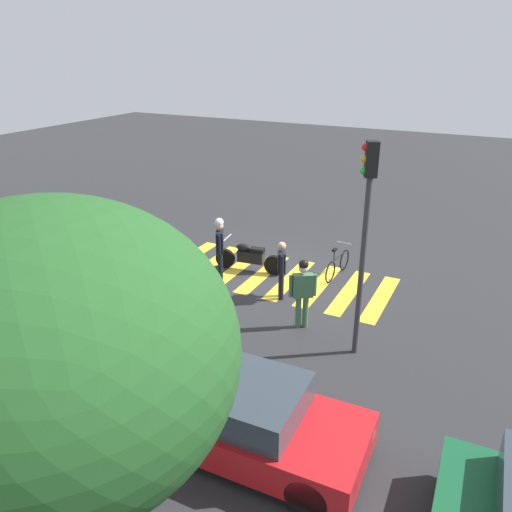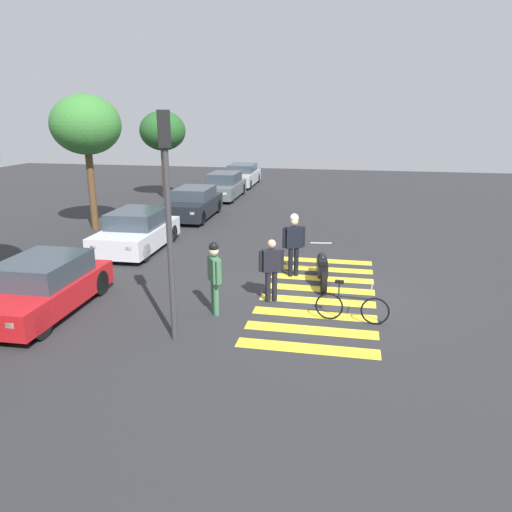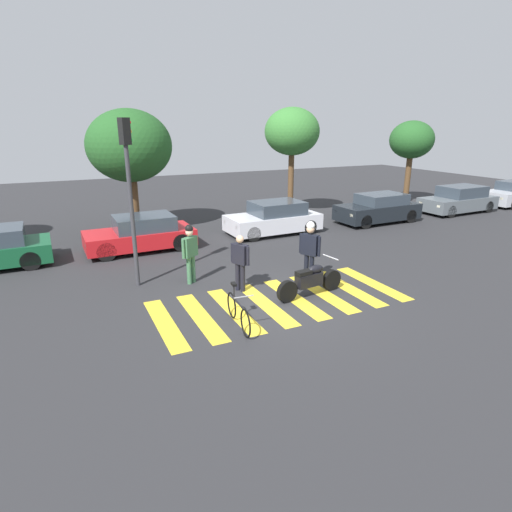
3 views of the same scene
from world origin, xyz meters
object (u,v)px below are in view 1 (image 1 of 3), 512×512
at_px(leaning_bicycle, 337,265).
at_px(car_red_convertible, 247,417).
at_px(officer_by_motorcycle, 281,267).
at_px(car_white_van, 8,337).
at_px(police_motorcycle, 250,257).
at_px(officer_on_foot, 220,244).
at_px(traffic_light_pole, 365,220).
at_px(pedestrian_bystander, 303,289).

xyz_separation_m(leaning_bicycle, car_red_convertible, (-0.82, 7.39, 0.26)).
height_order(officer_by_motorcycle, car_white_van, officer_by_motorcycle).
bearing_deg(police_motorcycle, officer_by_motorcycle, 143.14).
relative_size(police_motorcycle, officer_on_foot, 1.16).
relative_size(officer_by_motorcycle, traffic_light_pole, 0.35).
xyz_separation_m(car_red_convertible, car_white_van, (5.72, 0.12, 0.03)).
distance_m(officer_by_motorcycle, car_red_convertible, 5.64).
bearing_deg(traffic_light_pole, officer_by_motorcycle, -33.23).
xyz_separation_m(pedestrian_bystander, traffic_light_pole, (-1.48, 0.49, 2.10)).
height_order(officer_by_motorcycle, pedestrian_bystander, pedestrian_bystander).
distance_m(car_red_convertible, car_white_van, 5.72).
distance_m(car_red_convertible, traffic_light_pole, 4.52).
distance_m(officer_by_motorcycle, traffic_light_pole, 3.79).
bearing_deg(officer_by_motorcycle, police_motorcycle, -36.86).
bearing_deg(officer_on_foot, officer_by_motorcycle, 171.54).
xyz_separation_m(leaning_bicycle, pedestrian_bystander, (-0.15, 3.23, 0.68)).
bearing_deg(leaning_bicycle, traffic_light_pole, 113.69).
xyz_separation_m(car_white_van, traffic_light_pole, (-6.53, -3.79, 2.49)).
relative_size(police_motorcycle, traffic_light_pole, 0.46).
relative_size(leaning_bicycle, car_white_van, 0.42).
bearing_deg(pedestrian_bystander, traffic_light_pole, 161.59).
height_order(car_white_van, traffic_light_pole, traffic_light_pole).
height_order(pedestrian_bystander, traffic_light_pole, traffic_light_pole).
bearing_deg(leaning_bicycle, car_white_van, 56.90).
height_order(officer_by_motorcycle, car_red_convertible, officer_by_motorcycle).
xyz_separation_m(police_motorcycle, leaning_bicycle, (-2.52, -0.85, -0.08)).
bearing_deg(car_white_van, pedestrian_bystander, -139.71).
bearing_deg(pedestrian_bystander, officer_by_motorcycle, -47.55).
height_order(officer_by_motorcycle, traffic_light_pole, traffic_light_pole).
height_order(leaning_bicycle, car_red_convertible, car_red_convertible).
bearing_deg(pedestrian_bystander, officer_on_foot, -25.23).
height_order(officer_on_foot, traffic_light_pole, traffic_light_pole).
bearing_deg(traffic_light_pole, pedestrian_bystander, -18.41).
distance_m(police_motorcycle, car_red_convertible, 7.35).
distance_m(officer_on_foot, officer_by_motorcycle, 2.13).
relative_size(officer_by_motorcycle, pedestrian_bystander, 0.91).
bearing_deg(officer_on_foot, car_red_convertible, 124.26).
height_order(police_motorcycle, officer_by_motorcycle, officer_by_motorcycle).
bearing_deg(leaning_bicycle, pedestrian_bystander, 92.71).
distance_m(police_motorcycle, officer_on_foot, 1.21).
xyz_separation_m(police_motorcycle, officer_by_motorcycle, (-1.59, 1.19, 0.48)).
distance_m(pedestrian_bystander, car_white_van, 6.63).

